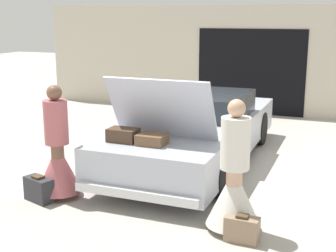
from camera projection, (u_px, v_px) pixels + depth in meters
The scene contains 7 objects.
ground_plane at pixel (196, 160), 8.36m from camera, with size 40.00×40.00×0.00m, color #ADA89E.
garage_wall_back at pixel (251, 60), 12.12m from camera, with size 12.00×0.14×2.80m.
car at pixel (197, 130), 8.24m from camera, with size 1.87×5.02×1.70m.
person_left at pixel (58, 158), 6.58m from camera, with size 0.63×0.63×1.61m.
person_right at pixel (234, 186), 5.53m from camera, with size 0.66×0.66×1.60m.
suitcase_beside_left_person at pixel (39, 189), 6.50m from camera, with size 0.48×0.34×0.37m.
suitcase_beside_right_person at pixel (242, 229), 5.33m from camera, with size 0.39×0.20×0.33m.
Camera 1 is at (2.48, -7.61, 2.52)m, focal length 50.00 mm.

